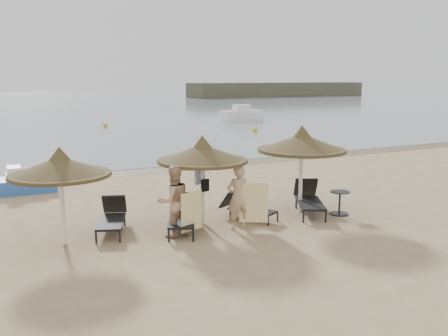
# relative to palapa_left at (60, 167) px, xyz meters

# --- Properties ---
(ground) EXTENTS (160.00, 160.00, 0.00)m
(ground) POSITION_rel_palapa_left_xyz_m (3.38, -0.85, -1.96)
(ground) COLOR tan
(ground) RESTS_ON ground
(sea) EXTENTS (200.00, 140.00, 0.03)m
(sea) POSITION_rel_palapa_left_xyz_m (3.38, 79.15, -1.94)
(sea) COLOR slate
(sea) RESTS_ON ground
(wet_sand_strip) EXTENTS (200.00, 1.60, 0.01)m
(wet_sand_strip) POSITION_rel_palapa_left_xyz_m (3.38, 8.55, -1.95)
(wet_sand_strip) COLOR brown
(wet_sand_strip) RESTS_ON ground
(palapa_left) EXTENTS (2.48, 2.48, 2.46)m
(palapa_left) POSITION_rel_palapa_left_xyz_m (0.00, 0.00, 0.00)
(palapa_left) COLOR white
(palapa_left) RESTS_ON ground
(palapa_center) EXTENTS (2.55, 2.55, 2.53)m
(palapa_center) POSITION_rel_palapa_left_xyz_m (3.81, -0.01, 0.06)
(palapa_center) COLOR white
(palapa_center) RESTS_ON ground
(palapa_right) EXTENTS (2.71, 2.71, 2.69)m
(palapa_right) POSITION_rel_palapa_left_xyz_m (7.02, -0.20, 0.18)
(palapa_right) COLOR white
(palapa_right) RESTS_ON ground
(lounger_far_left) EXTENTS (1.29, 2.04, 0.87)m
(lounger_far_left) POSITION_rel_palapa_left_xyz_m (1.36, 0.55, -1.57)
(lounger_far_left) COLOR black
(lounger_far_left) RESTS_ON ground
(lounger_near_left) EXTENTS (1.44, 2.15, 0.92)m
(lounger_near_left) POSITION_rel_palapa_left_xyz_m (3.10, -0.16, -1.55)
(lounger_near_left) COLOR black
(lounger_near_left) RESTS_ON ground
(lounger_near_right) EXTENTS (1.29, 1.80, 0.78)m
(lounger_near_right) POSITION_rel_palapa_left_xyz_m (5.15, -0.08, -1.61)
(lounger_near_right) COLOR black
(lounger_near_right) RESTS_ON ground
(lounger_far_right) EXTENTS (1.61, 2.20, 0.95)m
(lounger_far_right) POSITION_rel_palapa_left_xyz_m (7.24, -0.34, -1.53)
(lounger_far_right) COLOR black
(lounger_far_right) RESTS_ON ground
(side_table) EXTENTS (0.59, 0.59, 0.72)m
(side_table) POSITION_rel_palapa_left_xyz_m (7.91, -0.99, -1.62)
(side_table) COLOR black
(side_table) RESTS_ON ground
(person_left) EXTENTS (1.01, 0.67, 2.18)m
(person_left) POSITION_rel_palapa_left_xyz_m (2.67, -0.67, -0.87)
(person_left) COLOR tan
(person_left) RESTS_ON ground
(person_right) EXTENTS (0.96, 0.64, 2.06)m
(person_right) POSITION_rel_palapa_left_xyz_m (4.45, -0.89, -0.93)
(person_right) COLOR tan
(person_right) RESTS_ON ground
(towel_left) EXTENTS (0.70, 0.28, 1.03)m
(towel_left) POSITION_rel_palapa_left_xyz_m (3.02, -1.02, -1.25)
(towel_left) COLOR yellow
(towel_left) RESTS_ON ground
(towel_right) EXTENTS (0.68, 0.43, 1.09)m
(towel_right) POSITION_rel_palapa_left_xyz_m (4.80, -1.14, -1.20)
(towel_right) COLOR yellow
(towel_right) RESTS_ON ground
(bag_patterned) EXTENTS (0.34, 0.22, 0.40)m
(bag_patterned) POSITION_rel_palapa_left_xyz_m (3.81, 0.17, -0.63)
(bag_patterned) COLOR white
(bag_patterned) RESTS_ON ground
(bag_dark) EXTENTS (0.25, 0.14, 0.34)m
(bag_dark) POSITION_rel_palapa_left_xyz_m (3.81, -0.17, -0.80)
(bag_dark) COLOR black
(bag_dark) RESTS_ON ground
(pedal_boat) EXTENTS (2.09, 1.27, 0.96)m
(pedal_boat) POSITION_rel_palapa_left_xyz_m (-0.24, 6.61, -1.60)
(pedal_boat) COLOR #2D61B5
(pedal_boat) RESTS_ON ground
(buoy_mid) EXTENTS (0.39, 0.39, 0.39)m
(buoy_mid) POSITION_rel_palapa_left_xyz_m (8.35, 29.38, -1.76)
(buoy_mid) COLOR yellow
(buoy_mid) RESTS_ON ground
(buoy_right) EXTENTS (0.39, 0.39, 0.39)m
(buoy_right) POSITION_rel_palapa_left_xyz_m (17.56, 20.22, -1.76)
(buoy_right) COLOR yellow
(buoy_right) RESTS_ON ground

